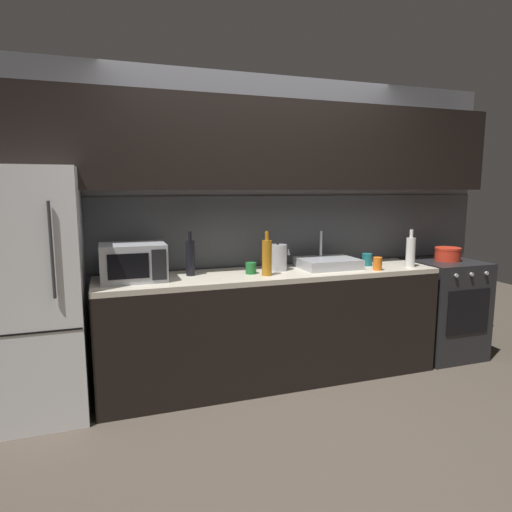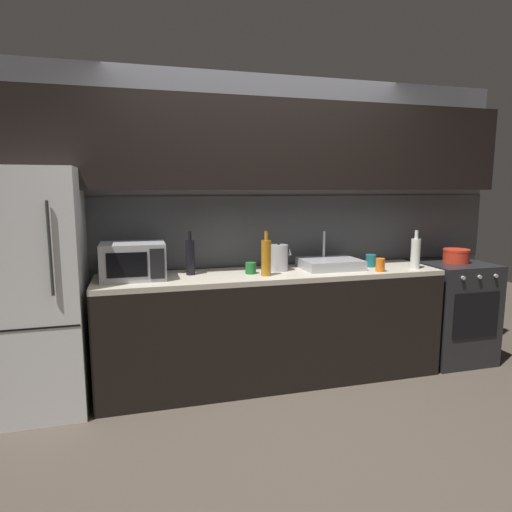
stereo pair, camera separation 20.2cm
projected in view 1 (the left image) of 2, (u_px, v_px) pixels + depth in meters
ground_plane at (322, 434)px, 2.85m from camera, size 10.00×10.00×0.00m
back_wall at (261, 190)px, 3.73m from camera, size 4.49×0.44×2.50m
counter_run at (273, 326)px, 3.62m from camera, size 2.75×0.60×0.90m
refrigerator at (31, 295)px, 3.00m from camera, size 0.68×0.69×1.70m
oven_range at (443, 308)px, 4.17m from camera, size 0.60×0.62×0.90m
microwave at (133, 262)px, 3.21m from camera, size 0.46×0.35×0.27m
sink_basin at (328, 263)px, 3.74m from camera, size 0.48×0.38×0.30m
kettle at (278, 257)px, 3.61m from camera, size 0.18×0.15×0.24m
wine_bottle_amber at (267, 257)px, 3.39m from camera, size 0.08×0.08×0.34m
wine_bottle_white at (411, 252)px, 3.77m from camera, size 0.08×0.08×0.32m
wine_bottle_dark at (190, 257)px, 3.39m from camera, size 0.07×0.07×0.34m
mug_teal at (367, 260)px, 3.84m from camera, size 0.09×0.09×0.10m
mug_green at (251, 268)px, 3.47m from camera, size 0.08×0.08×0.09m
mug_orange at (377, 264)px, 3.63m from camera, size 0.07×0.07×0.11m
cooking_pot at (448, 254)px, 4.09m from camera, size 0.23×0.23×0.12m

